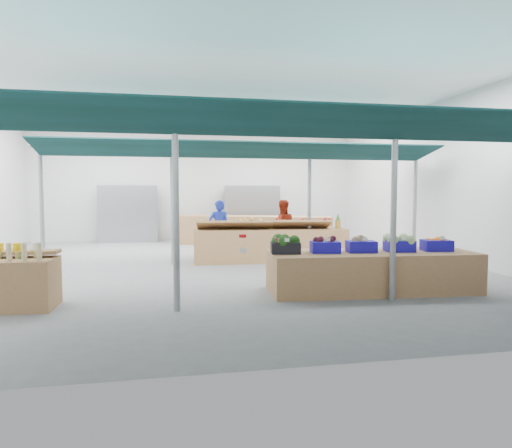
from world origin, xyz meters
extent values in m
plane|color=slate|center=(0.00, 0.00, 0.00)|extent=(13.00, 13.00, 0.00)
plane|color=silver|center=(0.00, 0.00, 4.20)|extent=(13.00, 13.00, 0.00)
plane|color=silver|center=(0.00, 6.50, 2.10)|extent=(12.00, 0.00, 12.00)
plane|color=silver|center=(6.00, 0.00, 2.10)|extent=(0.00, 13.00, 13.00)
cylinder|color=gray|center=(-4.00, 0.50, 1.50)|extent=(0.10, 0.10, 3.00)
cylinder|color=gray|center=(-1.00, -4.00, 1.50)|extent=(0.10, 0.10, 3.00)
cylinder|color=gray|center=(-1.00, 0.50, 1.50)|extent=(0.10, 0.10, 3.00)
cylinder|color=gray|center=(2.50, -4.00, 1.50)|extent=(0.10, 0.10, 3.00)
cylinder|color=gray|center=(2.50, 0.50, 1.50)|extent=(0.10, 0.10, 3.00)
cylinder|color=gray|center=(5.50, 0.50, 1.50)|extent=(0.10, 0.10, 3.00)
cylinder|color=gray|center=(0.75, -4.00, 2.85)|extent=(10.00, 0.06, 0.06)
cylinder|color=gray|center=(0.75, 0.50, 2.85)|extent=(10.00, 0.06, 0.06)
cube|color=black|center=(0.75, -4.65, 2.78)|extent=(9.50, 1.28, 0.30)
cube|color=black|center=(0.75, -3.35, 2.78)|extent=(9.50, 1.28, 0.30)
cube|color=black|center=(0.75, -0.15, 2.78)|extent=(9.50, 1.28, 0.30)
cube|color=black|center=(0.75, 1.15, 2.78)|extent=(9.50, 1.28, 0.30)
cube|color=#B23F33|center=(-2.50, 6.00, 1.00)|extent=(2.00, 0.50, 2.00)
cube|color=#B23F33|center=(2.00, 6.00, 1.00)|extent=(2.00, 0.50, 2.00)
cube|color=#997247|center=(-3.69, -3.16, 0.84)|extent=(1.73, 0.41, 0.06)
cube|color=olive|center=(2.48, -3.28, 0.36)|extent=(3.75, 1.47, 0.71)
cube|color=olive|center=(1.47, 0.55, 0.42)|extent=(3.96, 1.16, 0.84)
cube|color=olive|center=(1.70, 4.38, 0.49)|extent=(5.42, 3.07, 0.98)
imported|color=#1C31BB|center=(0.27, 1.65, 0.78)|extent=(0.59, 0.41, 1.57)
imported|color=#9B2613|center=(2.07, 1.65, 0.78)|extent=(0.79, 0.64, 1.57)
cube|color=black|center=(0.90, -3.18, 0.81)|extent=(0.54, 0.41, 0.20)
cube|color=white|center=(0.87, -3.40, 0.97)|extent=(0.08, 0.02, 0.06)
cube|color=#170FA5|center=(1.61, -3.23, 0.81)|extent=(0.54, 0.41, 0.20)
cube|color=white|center=(1.58, -3.44, 0.97)|extent=(0.08, 0.02, 0.06)
cube|color=#170FA5|center=(2.27, -3.27, 0.81)|extent=(0.54, 0.41, 0.20)
cube|color=white|center=(2.24, -3.49, 0.97)|extent=(0.08, 0.02, 0.06)
cube|color=#170FA5|center=(2.98, -3.32, 0.81)|extent=(0.54, 0.41, 0.20)
cube|color=white|center=(2.96, -3.54, 0.97)|extent=(0.08, 0.02, 0.06)
cube|color=#170FA5|center=(3.70, -3.37, 0.81)|extent=(0.54, 0.41, 0.20)
cube|color=white|center=(3.67, -3.59, 0.97)|extent=(0.08, 0.02, 0.06)
sphere|color=brown|center=(0.74, -3.29, 0.95)|extent=(0.09, 0.09, 0.09)
sphere|color=brown|center=(0.69, -3.31, 0.99)|extent=(0.06, 0.06, 0.06)
cylinder|color=red|center=(0.03, -3.85, 1.10)|extent=(0.12, 0.12, 0.05)
cube|color=white|center=(0.03, -3.91, 0.88)|extent=(0.10, 0.01, 0.07)
cube|color=#997247|center=(0.54, 0.52, 0.96)|extent=(1.97, 0.90, 0.26)
cube|color=#997247|center=(2.26, 0.41, 0.96)|extent=(1.57, 0.85, 0.26)
cylinder|color=#8C6019|center=(3.24, 0.36, 0.95)|extent=(0.14, 0.14, 0.22)
cone|color=#26661E|center=(3.24, 0.36, 1.14)|extent=(0.12, 0.12, 0.18)
camera|label=1|loc=(-1.12, -10.86, 1.78)|focal=32.00mm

